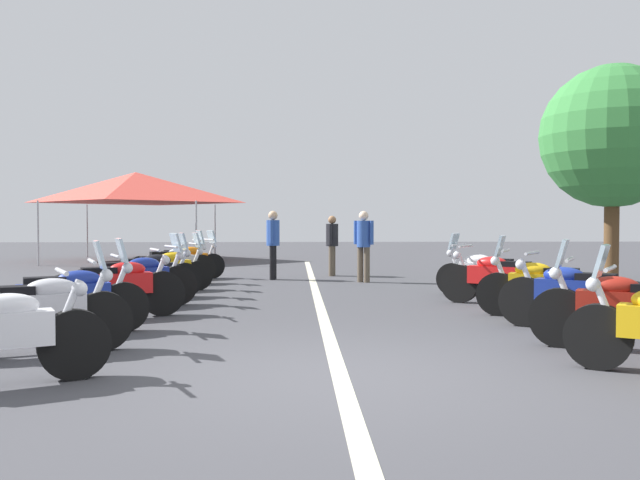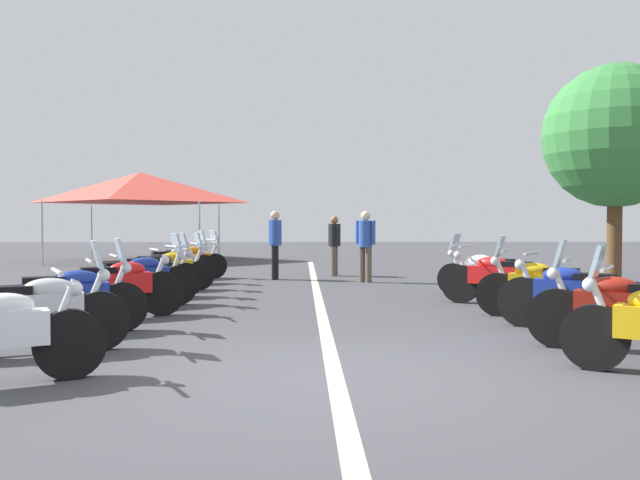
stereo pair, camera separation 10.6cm
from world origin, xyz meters
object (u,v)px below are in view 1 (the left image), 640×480
motorcycle_left_row_7 (173,264)px  event_tent (136,187)px  motorcycle_left_row_6 (166,269)px  bystander_2 (364,241)px  motorcycle_left_row_8 (185,261)px  motorcycle_left_row_2 (67,298)px  motorcycle_left_row_4 (135,279)px  motorcycle_right_row_3 (543,286)px  motorcycle_right_row_5 (486,273)px  bystander_1 (332,241)px  motorcycle_left_row_3 (116,287)px  motorcycle_left_row_5 (149,273)px  motorcycle_right_row_2 (576,295)px  bystander_0 (273,239)px  motorcycle_left_row_1 (37,311)px  motorcycle_right_row_1 (629,309)px  motorcycle_right_row_4 (501,278)px  roadside_tree_0 (613,137)px

motorcycle_left_row_7 → event_tent: event_tent is taller
motorcycle_left_row_6 → motorcycle_left_row_7: 1.42m
motorcycle_left_row_6 → bystander_2: 4.66m
motorcycle_left_row_6 → bystander_2: size_ratio=1.14×
motorcycle_left_row_8 → motorcycle_left_row_2: bearing=-122.2°
event_tent → motorcycle_left_row_7: bearing=-162.0°
motorcycle_left_row_2 → motorcycle_left_row_4: motorcycle_left_row_4 is taller
motorcycle_right_row_3 → motorcycle_right_row_5: motorcycle_right_row_3 is taller
motorcycle_left_row_6 → bystander_1: 5.21m
motorcycle_left_row_3 → motorcycle_left_row_5: motorcycle_left_row_5 is taller
motorcycle_right_row_5 → event_tent: (11.96, 9.32, 2.19)m
motorcycle_right_row_2 → motorcycle_right_row_5: 3.82m
motorcycle_left_row_6 → motorcycle_right_row_5: bearing=-34.2°
motorcycle_right_row_5 → bystander_0: bearing=-10.6°
motorcycle_left_row_7 → bystander_2: 4.40m
motorcycle_right_row_2 → bystander_2: bearing=-38.8°
motorcycle_left_row_1 → motorcycle_left_row_7: motorcycle_left_row_7 is taller
motorcycle_left_row_4 → motorcycle_right_row_3: bearing=-41.1°
motorcycle_left_row_8 → motorcycle_right_row_1: size_ratio=0.96×
motorcycle_right_row_4 → bystander_0: bystander_0 is taller
motorcycle_left_row_5 → motorcycle_right_row_1: 8.22m
motorcycle_right_row_5 → bystander_1: bearing=-29.2°
motorcycle_left_row_1 → motorcycle_left_row_2: motorcycle_left_row_1 is taller
bystander_0 → event_tent: (8.01, 5.21, 1.66)m
motorcycle_left_row_1 → bystander_1: size_ratio=1.23×
motorcycle_left_row_3 → event_tent: bearing=78.4°
motorcycle_right_row_5 → bystander_0: 5.72m
motorcycle_right_row_2 → roadside_tree_0: roadside_tree_0 is taller
motorcycle_right_row_1 → bystander_2: (8.42, 2.02, 0.50)m
motorcycle_left_row_5 → motorcycle_right_row_4: 6.30m
bystander_2 → event_tent: bearing=-102.5°
motorcycle_left_row_5 → motorcycle_right_row_3: motorcycle_right_row_3 is taller
motorcycle_right_row_4 → motorcycle_right_row_5: size_ratio=1.08×
motorcycle_right_row_1 → event_tent: bearing=-32.9°
motorcycle_left_row_4 → motorcycle_left_row_5: 1.32m
motorcycle_right_row_3 → event_tent: bearing=-30.8°
motorcycle_right_row_4 → bystander_2: bearing=-32.5°
motorcycle_left_row_3 → bystander_2: bearing=29.5°
motorcycle_left_row_6 → event_tent: (10.70, 3.12, 2.19)m
motorcycle_left_row_3 → motorcycle_left_row_6: motorcycle_left_row_6 is taller
motorcycle_left_row_8 → motorcycle_right_row_4: bearing=-71.3°
motorcycle_left_row_7 → motorcycle_left_row_8: (1.33, -0.06, -0.01)m
motorcycle_left_row_3 → motorcycle_right_row_3: (-0.20, -6.26, 0.00)m
motorcycle_left_row_3 → motorcycle_right_row_1: motorcycle_right_row_1 is taller
motorcycle_left_row_2 → bystander_0: bystander_0 is taller
motorcycle_right_row_1 → bystander_1: size_ratio=1.25×
motorcycle_left_row_2 → motorcycle_right_row_1: bearing=-34.8°
motorcycle_left_row_7 → motorcycle_right_row_1: bearing=-75.6°
motorcycle_left_row_2 → motorcycle_left_row_5: (3.95, -0.15, 0.00)m
motorcycle_left_row_7 → motorcycle_left_row_8: bearing=63.3°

